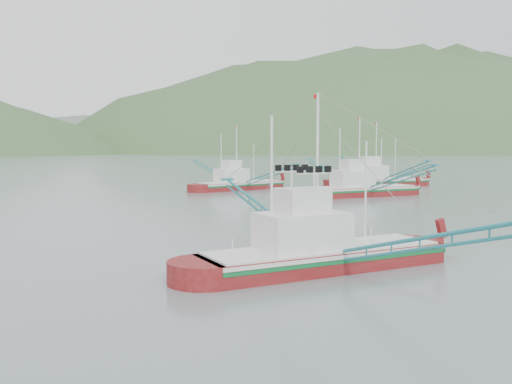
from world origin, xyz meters
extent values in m
plane|color=slate|center=(0.00, 0.00, 0.00)|extent=(1200.00, 1200.00, 0.00)
cube|color=maroon|center=(1.50, -2.23, 0.17)|extent=(13.21, 6.38, 1.70)
cube|color=silver|center=(1.50, -2.23, 0.89)|extent=(12.98, 6.39, 0.19)
cube|color=#0E632E|center=(1.50, -2.23, 0.68)|extent=(12.98, 6.40, 0.19)
cube|color=silver|center=(1.50, -2.23, 1.06)|extent=(12.55, 6.06, 0.10)
cube|color=silver|center=(0.26, -2.54, 1.96)|extent=(4.79, 3.67, 1.87)
cube|color=silver|center=(0.26, -2.54, 3.49)|extent=(2.60, 2.35, 1.19)
cylinder|color=white|center=(1.09, -2.33, 4.85)|extent=(0.14, 0.14, 7.66)
cylinder|color=white|center=(-1.39, -2.95, 4.28)|extent=(0.12, 0.12, 6.51)
cylinder|color=white|center=(3.98, -1.62, 3.70)|extent=(0.10, 0.10, 5.36)
cube|color=maroon|center=(19.77, 34.25, 0.18)|extent=(14.19, 6.31, 1.83)
cube|color=silver|center=(19.77, 34.25, 0.96)|extent=(13.93, 6.33, 0.20)
cube|color=#0E632E|center=(19.77, 34.25, 0.73)|extent=(13.94, 6.35, 0.20)
cube|color=silver|center=(19.77, 34.25, 1.14)|extent=(13.48, 6.00, 0.11)
cube|color=silver|center=(18.43, 33.98, 2.11)|extent=(5.07, 3.78, 2.01)
cube|color=silver|center=(18.43, 33.98, 3.75)|extent=(2.73, 2.45, 1.28)
cylinder|color=white|center=(19.32, 34.16, 5.22)|extent=(0.15, 0.15, 8.24)
cylinder|color=white|center=(16.63, 33.61, 4.60)|extent=(0.13, 0.13, 7.00)
cylinder|color=white|center=(22.47, 34.79, 3.98)|extent=(0.11, 0.11, 5.77)
cube|color=maroon|center=(7.47, 47.08, 0.17)|extent=(12.89, 8.40, 1.69)
cube|color=silver|center=(7.47, 47.08, 0.89)|extent=(12.69, 8.36, 0.19)
cube|color=#0E632E|center=(7.47, 47.08, 0.67)|extent=(12.70, 8.37, 0.19)
cube|color=silver|center=(7.47, 47.08, 1.05)|extent=(12.24, 7.98, 0.10)
cube|color=silver|center=(6.32, 46.55, 1.94)|extent=(4.96, 4.23, 1.86)
cube|color=silver|center=(6.32, 46.55, 3.46)|extent=(2.77, 2.61, 1.18)
cylinder|color=white|center=(7.09, 46.90, 4.81)|extent=(0.13, 0.13, 7.59)
cylinder|color=white|center=(4.80, 45.84, 4.24)|extent=(0.12, 0.12, 6.45)
cylinder|color=white|center=(9.76, 48.15, 3.67)|extent=(0.10, 0.10, 5.31)
cube|color=maroon|center=(28.59, 48.25, 0.18)|extent=(13.99, 4.77, 1.83)
cube|color=silver|center=(28.59, 48.25, 0.96)|extent=(13.72, 4.82, 0.20)
cube|color=#0E632E|center=(28.59, 48.25, 0.73)|extent=(13.72, 4.84, 0.20)
cube|color=silver|center=(28.59, 48.25, 1.14)|extent=(13.29, 4.54, 0.11)
cube|color=silver|center=(27.22, 48.14, 2.11)|extent=(4.80, 3.29, 2.01)
cube|color=silver|center=(27.22, 48.14, 3.75)|extent=(2.54, 2.20, 1.28)
cylinder|color=white|center=(28.14, 48.21, 5.22)|extent=(0.15, 0.15, 8.24)
cylinder|color=white|center=(25.40, 47.99, 4.60)|extent=(0.13, 0.13, 7.00)
cylinder|color=white|center=(31.33, 48.47, 3.98)|extent=(0.11, 0.11, 5.77)
ellipsoid|color=#395D30|center=(240.00, 430.00, 0.00)|extent=(684.00, 432.00, 306.00)
ellipsoid|color=slate|center=(30.00, 560.00, 0.00)|extent=(960.00, 400.00, 240.00)
camera|label=1|loc=(-8.30, -28.66, 6.21)|focal=40.00mm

